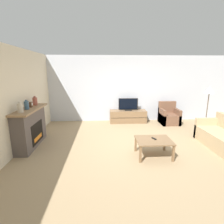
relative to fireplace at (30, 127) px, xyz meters
The scene contains 14 objects.
ground_plane 2.93m from the fireplace, ahead, with size 24.00×24.00×0.00m, color #9E8460.
wall_back 3.90m from the fireplace, 41.14° to the left, with size 12.00×0.06×2.70m.
wall_left 0.83m from the fireplace, 163.26° to the right, with size 0.06×12.00×2.70m.
fireplace is the anchor object (origin of this frame).
mantel_vase_left 0.81m from the fireplace, 87.98° to the right, with size 0.13×0.13×0.28m.
mantel_vase_centre_left 0.66m from the fireplace, 81.96° to the right, with size 0.12×0.12×0.26m.
mantel_vase_right 0.81m from the fireplace, 87.98° to the left, with size 0.13×0.13×0.27m.
mantel_clock 0.63m from the fireplace, 83.68° to the left, with size 0.08×0.11×0.15m.
tv_stand 3.78m from the fireplace, 35.55° to the left, with size 1.48×0.51×0.50m.
tv 3.77m from the fireplace, 35.53° to the left, with size 0.79×0.18×0.50m.
armchair 5.09m from the fireplace, 22.49° to the left, with size 0.70×0.76×0.87m.
coffee_table 3.38m from the fireplace, 13.64° to the right, with size 0.86×0.68×0.43m.
remote 3.39m from the fireplace, 12.76° to the right, with size 0.10×0.15×0.02m.
floor_lamp 5.60m from the fireplace, ahead, with size 0.36×0.36×1.60m.
Camera 1 is at (-0.83, -4.70, 2.08)m, focal length 28.00 mm.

